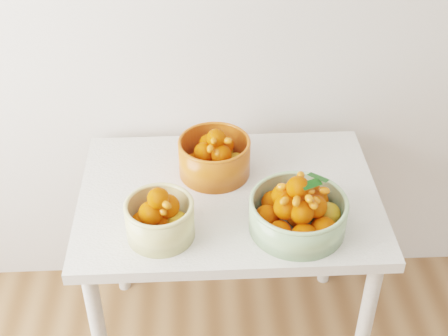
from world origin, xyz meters
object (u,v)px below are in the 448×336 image
Objects in this scene: table at (229,215)px; bowl_green at (298,212)px; bowl_cream at (160,218)px; bowl_orange at (215,156)px.

bowl_green is (0.20, -0.18, 0.16)m from table.
table is 2.55× the size of bowl_green.
bowl_cream is 0.60× the size of bowl_green.
bowl_cream is 0.42m from bowl_green.
table is 4.24× the size of bowl_cream.
bowl_green reaches higher than table.
bowl_green is (0.42, 0.01, -0.00)m from bowl_cream.
bowl_orange reaches higher than table.
bowl_green is at bearing 1.48° from bowl_cream.
bowl_cream is 0.81× the size of bowl_orange.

